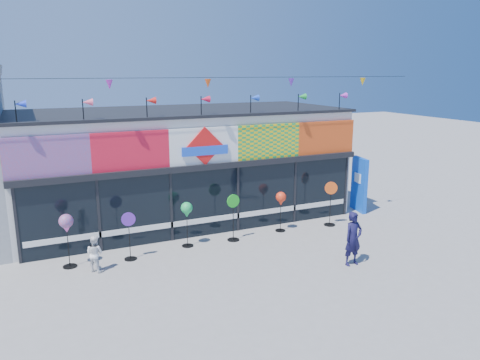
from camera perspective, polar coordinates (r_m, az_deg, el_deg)
ground at (r=13.31m, az=1.09°, el=-11.27°), size 80.00×80.00×0.00m
kite_shop at (r=17.99m, az=-7.10°, el=1.99°), size 16.00×5.70×5.31m
blue_sign at (r=19.27m, az=14.32°, el=-0.50°), size 0.36×1.09×2.17m
spinner_0 at (r=14.11m, az=-20.41°, el=-5.16°), size 0.40×0.40×1.58m
spinner_1 at (r=14.30m, az=-13.35°, el=-6.52°), size 0.41×0.37×1.46m
spinner_2 at (r=14.91m, az=-6.51°, el=-3.79°), size 0.37×0.37×1.47m
spinner_3 at (r=15.44m, az=-0.83°, el=-4.44°), size 0.44×0.40×1.58m
spinner_4 at (r=16.30m, az=5.01°, el=-2.42°), size 0.36×0.36×1.42m
spinner_5 at (r=17.23m, az=10.97°, el=-2.71°), size 0.43×0.42×1.63m
adult_man at (r=13.94m, az=13.64°, el=-6.96°), size 0.60×0.41×1.59m
child at (r=13.85m, az=-17.28°, el=-8.55°), size 0.56×0.57×1.04m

